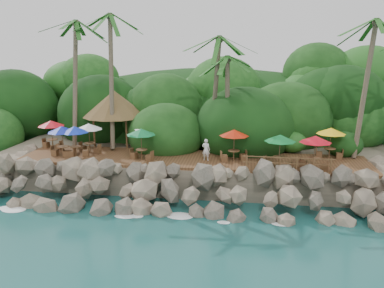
# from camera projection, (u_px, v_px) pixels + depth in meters

# --- Properties ---
(ground) EXTENTS (140.00, 140.00, 0.00)m
(ground) POSITION_uv_depth(u_px,v_px,m) (179.00, 220.00, 24.47)
(ground) COLOR #19514F
(ground) RESTS_ON ground
(land_base) EXTENTS (32.00, 25.20, 2.10)m
(land_base) POSITION_uv_depth(u_px,v_px,m) (206.00, 144.00, 39.62)
(land_base) COLOR gray
(land_base) RESTS_ON ground
(jungle_hill) EXTENTS (44.80, 28.00, 15.40)m
(jungle_hill) POSITION_uv_depth(u_px,v_px,m) (212.00, 138.00, 47.09)
(jungle_hill) COLOR #143811
(jungle_hill) RESTS_ON ground
(seawall) EXTENTS (29.00, 4.00, 2.30)m
(seawall) POSITION_uv_depth(u_px,v_px,m) (184.00, 191.00, 26.12)
(seawall) COLOR gray
(seawall) RESTS_ON ground
(terrace) EXTENTS (26.00, 5.00, 0.20)m
(terrace) POSITION_uv_depth(u_px,v_px,m) (192.00, 159.00, 29.73)
(terrace) COLOR brown
(terrace) RESTS_ON land_base
(jungle_foliage) EXTENTS (44.00, 16.00, 12.00)m
(jungle_foliage) POSITION_uv_depth(u_px,v_px,m) (205.00, 156.00, 38.91)
(jungle_foliage) COLOR #143811
(jungle_foliage) RESTS_ON ground
(foam_line) EXTENTS (25.20, 0.80, 0.06)m
(foam_line) POSITION_uv_depth(u_px,v_px,m) (179.00, 217.00, 24.75)
(foam_line) COLOR white
(foam_line) RESTS_ON ground
(palms) EXTENTS (32.04, 6.98, 12.09)m
(palms) POSITION_uv_depth(u_px,v_px,m) (230.00, 30.00, 29.62)
(palms) COLOR brown
(palms) RESTS_ON ground
(palapa) EXTENTS (5.45, 5.45, 4.60)m
(palapa) POSITION_uv_depth(u_px,v_px,m) (114.00, 103.00, 33.56)
(palapa) COLOR brown
(palapa) RESTS_ON ground
(dining_clusters) EXTENTS (24.18, 5.14, 2.35)m
(dining_clusters) POSITION_uv_depth(u_px,v_px,m) (168.00, 133.00, 29.34)
(dining_clusters) COLOR brown
(dining_clusters) RESTS_ON terrace
(railing) EXTENTS (6.10, 0.10, 1.00)m
(railing) POSITION_uv_depth(u_px,v_px,m) (288.00, 163.00, 26.37)
(railing) COLOR brown
(railing) RESTS_ON terrace
(waiter) EXTENTS (0.65, 0.49, 1.63)m
(waiter) POSITION_uv_depth(u_px,v_px,m) (206.00, 150.00, 28.94)
(waiter) COLOR white
(waiter) RESTS_ON terrace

